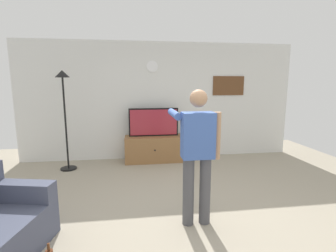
{
  "coord_description": "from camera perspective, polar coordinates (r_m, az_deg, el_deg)",
  "views": [
    {
      "loc": [
        -0.63,
        -2.91,
        1.75
      ],
      "look_at": [
        -0.05,
        1.2,
        1.05
      ],
      "focal_mm": 26.68,
      "sensor_mm": 36.0,
      "label": 1
    }
  ],
  "objects": [
    {
      "name": "person_standing_nearer_lamp",
      "position": [
        3.08,
        6.68,
        -5.53
      ],
      "size": [
        0.57,
        0.78,
        1.69
      ],
      "color": "#4C4C51",
      "rests_on": "ground_plane"
    },
    {
      "name": "framed_picture",
      "position": [
        6.24,
        13.62,
        8.93
      ],
      "size": [
        0.76,
        0.04,
        0.45
      ],
      "primitive_type": "cube",
      "color": "brown"
    },
    {
      "name": "ground_plane",
      "position": [
        3.46,
        3.91,
        -20.89
      ],
      "size": [
        8.4,
        8.4,
        0.0
      ],
      "primitive_type": "plane",
      "color": "#9E937F"
    },
    {
      "name": "back_wall",
      "position": [
        5.91,
        -1.85,
        5.7
      ],
      "size": [
        6.4,
        0.1,
        2.7
      ],
      "primitive_type": "cube",
      "color": "silver",
      "rests_on": "ground_plane"
    },
    {
      "name": "television",
      "position": [
        5.64,
        -3.31,
        0.89
      ],
      "size": [
        1.11,
        0.07,
        0.63
      ],
      "color": "black",
      "rests_on": "tv_stand"
    },
    {
      "name": "wall_clock",
      "position": [
        5.83,
        -3.63,
        13.43
      ],
      "size": [
        0.25,
        0.03,
        0.25
      ],
      "primitive_type": "cylinder",
      "rotation": [
        1.57,
        0.0,
        0.0
      ],
      "color": "white"
    },
    {
      "name": "floor_lamp",
      "position": [
        5.39,
        -22.68,
        5.57
      ],
      "size": [
        0.32,
        0.32,
        2.02
      ],
      "color": "black",
      "rests_on": "ground_plane"
    },
    {
      "name": "tv_stand",
      "position": [
        5.72,
        -3.21,
        -5.21
      ],
      "size": [
        1.31,
        0.5,
        0.58
      ],
      "color": "olive",
      "rests_on": "ground_plane"
    }
  ]
}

